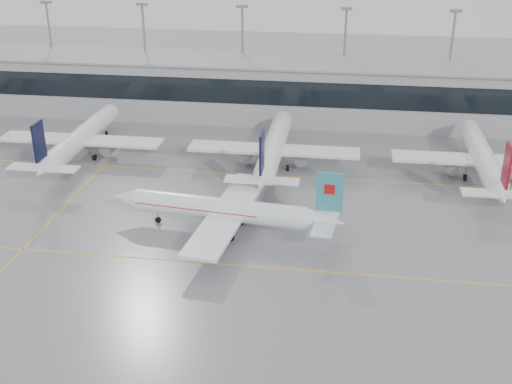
# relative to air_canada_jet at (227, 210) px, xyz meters

# --- Properties ---
(ground) EXTENTS (320.00, 320.00, 0.00)m
(ground) POSITION_rel_air_canada_jet_xyz_m (3.60, -8.98, -3.30)
(ground) COLOR gray
(ground) RESTS_ON ground
(taxi_line_main) EXTENTS (120.00, 0.25, 0.01)m
(taxi_line_main) POSITION_rel_air_canada_jet_xyz_m (3.60, -8.98, -3.30)
(taxi_line_main) COLOR yellow
(taxi_line_main) RESTS_ON ground
(taxi_line_north) EXTENTS (120.00, 0.25, 0.01)m
(taxi_line_north) POSITION_rel_air_canada_jet_xyz_m (3.60, 21.02, -3.30)
(taxi_line_north) COLOR yellow
(taxi_line_north) RESTS_ON ground
(taxi_line_cross) EXTENTS (0.25, 60.00, 0.01)m
(taxi_line_cross) POSITION_rel_air_canada_jet_xyz_m (-26.40, 6.02, -3.30)
(taxi_line_cross) COLOR yellow
(taxi_line_cross) RESTS_ON ground
(terminal) EXTENTS (180.00, 15.00, 12.00)m
(terminal) POSITION_rel_air_canada_jet_xyz_m (3.60, 53.02, 2.70)
(terminal) COLOR #9A9A9E
(terminal) RESTS_ON ground
(terminal_glass) EXTENTS (180.00, 0.20, 5.00)m
(terminal_glass) POSITION_rel_air_canada_jet_xyz_m (3.60, 45.47, 4.20)
(terminal_glass) COLOR black
(terminal_glass) RESTS_ON ground
(terminal_roof) EXTENTS (182.00, 16.00, 0.40)m
(terminal_roof) POSITION_rel_air_canada_jet_xyz_m (3.60, 53.02, 8.90)
(terminal_roof) COLOR gray
(terminal_roof) RESTS_ON ground
(light_masts) EXTENTS (156.40, 1.00, 22.60)m
(light_masts) POSITION_rel_air_canada_jet_xyz_m (3.60, 59.02, 10.04)
(light_masts) COLOR gray
(light_masts) RESTS_ON ground
(air_canada_jet) EXTENTS (34.29, 26.99, 10.51)m
(air_canada_jet) POSITION_rel_air_canada_jet_xyz_m (0.00, 0.00, 0.00)
(air_canada_jet) COLOR white
(air_canada_jet) RESTS_ON ground
(parked_jet_b) EXTENTS (29.64, 36.96, 11.72)m
(parked_jet_b) POSITION_rel_air_canada_jet_xyz_m (-31.40, 24.71, 0.41)
(parked_jet_b) COLOR white
(parked_jet_b) RESTS_ON ground
(parked_jet_c) EXTENTS (29.64, 36.96, 11.72)m
(parked_jet_c) POSITION_rel_air_canada_jet_xyz_m (3.60, 24.71, 0.41)
(parked_jet_c) COLOR white
(parked_jet_c) RESTS_ON ground
(parked_jet_d) EXTENTS (29.64, 36.96, 11.72)m
(parked_jet_d) POSITION_rel_air_canada_jet_xyz_m (38.60, 24.71, 0.41)
(parked_jet_d) COLOR white
(parked_jet_d) RESTS_ON ground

